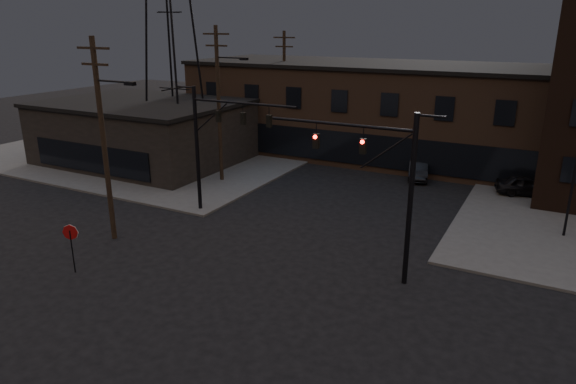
% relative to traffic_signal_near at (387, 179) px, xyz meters
% --- Properties ---
extents(ground, '(140.00, 140.00, 0.00)m').
position_rel_traffic_signal_near_xyz_m(ground, '(-5.36, -4.50, -4.93)').
color(ground, black).
rests_on(ground, ground).
extents(sidewalk_nw, '(30.00, 30.00, 0.15)m').
position_rel_traffic_signal_near_xyz_m(sidewalk_nw, '(-27.36, 17.50, -4.86)').
color(sidewalk_nw, '#474744').
rests_on(sidewalk_nw, ground).
extents(building_row, '(40.00, 12.00, 8.00)m').
position_rel_traffic_signal_near_xyz_m(building_row, '(-5.36, 23.50, -0.93)').
color(building_row, brown).
rests_on(building_row, ground).
extents(building_left, '(16.00, 12.00, 5.00)m').
position_rel_traffic_signal_near_xyz_m(building_left, '(-25.36, 11.50, -2.43)').
color(building_left, black).
rests_on(building_left, ground).
extents(traffic_signal_near, '(7.12, 0.24, 8.00)m').
position_rel_traffic_signal_near_xyz_m(traffic_signal_near, '(0.00, 0.00, 0.00)').
color(traffic_signal_near, black).
rests_on(traffic_signal_near, ground).
extents(traffic_signal_far, '(7.12, 0.24, 8.00)m').
position_rel_traffic_signal_near_xyz_m(traffic_signal_far, '(-12.07, 3.50, 0.08)').
color(traffic_signal_far, black).
rests_on(traffic_signal_far, ground).
extents(stop_sign, '(0.72, 0.33, 2.48)m').
position_rel_traffic_signal_near_xyz_m(stop_sign, '(-13.36, -6.49, -3.09)').
color(stop_sign, black).
rests_on(stop_sign, ground).
extents(utility_pole_near, '(3.70, 0.28, 11.00)m').
position_rel_traffic_signal_near_xyz_m(utility_pole_near, '(-14.79, -2.50, 0.94)').
color(utility_pole_near, black).
rests_on(utility_pole_near, ground).
extents(utility_pole_mid, '(3.70, 0.28, 11.50)m').
position_rel_traffic_signal_near_xyz_m(utility_pole_mid, '(-15.79, 9.50, 1.19)').
color(utility_pole_mid, black).
rests_on(utility_pole_mid, ground).
extents(utility_pole_far, '(2.20, 0.28, 11.00)m').
position_rel_traffic_signal_near_xyz_m(utility_pole_far, '(-16.86, 21.50, 0.85)').
color(utility_pole_far, black).
rests_on(utility_pole_far, ground).
extents(transmission_tower, '(7.00, 7.00, 25.00)m').
position_rel_traffic_signal_near_xyz_m(transmission_tower, '(-23.36, 13.50, 7.57)').
color(transmission_tower, black).
rests_on(transmission_tower, ground).
extents(parked_car_lot_a, '(4.35, 2.74, 1.38)m').
position_rel_traffic_signal_near_xyz_m(parked_car_lot_a, '(5.13, 16.43, -4.09)').
color(parked_car_lot_a, black).
rests_on(parked_car_lot_a, sidewalk_ne).
extents(car_crossing, '(2.39, 4.32, 1.35)m').
position_rel_traffic_signal_near_xyz_m(car_crossing, '(-2.70, 17.37, -4.26)').
color(car_crossing, black).
rests_on(car_crossing, ground).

